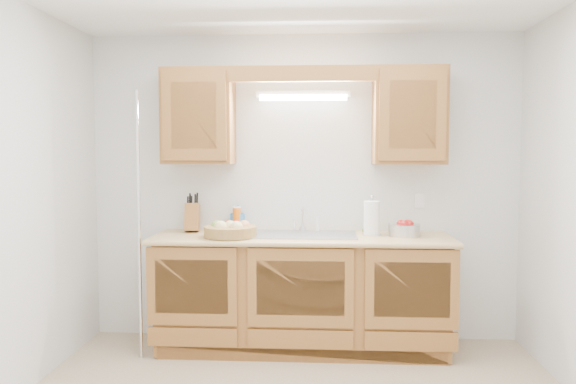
# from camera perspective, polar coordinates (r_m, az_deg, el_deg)

# --- Properties ---
(room) EXTENTS (3.52, 3.50, 2.50)m
(room) POSITION_cam_1_polar(r_m,az_deg,el_deg) (3.14, 0.71, -1.31)
(room) COLOR #C4AB8D
(room) RESTS_ON ground
(base_cabinets) EXTENTS (2.20, 0.60, 0.86)m
(base_cabinets) POSITION_cam_1_polar(r_m,az_deg,el_deg) (4.46, 1.42, -10.26)
(base_cabinets) COLOR brown
(base_cabinets) RESTS_ON ground
(countertop) EXTENTS (2.30, 0.63, 0.04)m
(countertop) POSITION_cam_1_polar(r_m,az_deg,el_deg) (4.36, 1.42, -4.70)
(countertop) COLOR tan
(countertop) RESTS_ON base_cabinets
(upper_cabinet_left) EXTENTS (0.55, 0.33, 0.75)m
(upper_cabinet_left) POSITION_cam_1_polar(r_m,az_deg,el_deg) (4.57, -9.04, 7.54)
(upper_cabinet_left) COLOR brown
(upper_cabinet_left) RESTS_ON room
(upper_cabinet_right) EXTENTS (0.55, 0.33, 0.75)m
(upper_cabinet_right) POSITION_cam_1_polar(r_m,az_deg,el_deg) (4.52, 12.19, 7.54)
(upper_cabinet_right) COLOR brown
(upper_cabinet_right) RESTS_ON room
(valance) EXTENTS (2.20, 0.05, 0.12)m
(valance) POSITION_cam_1_polar(r_m,az_deg,el_deg) (4.35, 1.46, 11.93)
(valance) COLOR brown
(valance) RESTS_ON room
(fluorescent_fixture) EXTENTS (0.76, 0.08, 0.08)m
(fluorescent_fixture) POSITION_cam_1_polar(r_m,az_deg,el_deg) (4.56, 1.55, 9.76)
(fluorescent_fixture) COLOR white
(fluorescent_fixture) RESTS_ON room
(sink) EXTENTS (0.84, 0.46, 0.36)m
(sink) POSITION_cam_1_polar(r_m,az_deg,el_deg) (4.39, 1.44, -5.33)
(sink) COLOR #9E9EA3
(sink) RESTS_ON countertop
(wire_shelf_pole) EXTENTS (0.03, 0.03, 2.00)m
(wire_shelf_pole) POSITION_cam_1_polar(r_m,az_deg,el_deg) (4.31, -14.89, -3.33)
(wire_shelf_pole) COLOR silver
(wire_shelf_pole) RESTS_ON ground
(outlet_plate) EXTENTS (0.08, 0.01, 0.12)m
(outlet_plate) POSITION_cam_1_polar(r_m,az_deg,el_deg) (4.70, 13.22, -0.85)
(outlet_plate) COLOR white
(outlet_plate) RESTS_ON room
(fruit_basket) EXTENTS (0.43, 0.43, 0.12)m
(fruit_basket) POSITION_cam_1_polar(r_m,az_deg,el_deg) (4.29, -5.87, -3.84)
(fruit_basket) COLOR #AB8145
(fruit_basket) RESTS_ON countertop
(knife_block) EXTENTS (0.13, 0.19, 0.33)m
(knife_block) POSITION_cam_1_polar(r_m,az_deg,el_deg) (4.62, -9.69, -2.54)
(knife_block) COLOR brown
(knife_block) RESTS_ON countertop
(orange_canister) EXTENTS (0.07, 0.07, 0.20)m
(orange_canister) POSITION_cam_1_polar(r_m,az_deg,el_deg) (4.60, -5.23, -2.72)
(orange_canister) COLOR orange
(orange_canister) RESTS_ON countertop
(soap_bottle) EXTENTS (0.11, 0.12, 0.21)m
(soap_bottle) POSITION_cam_1_polar(r_m,az_deg,el_deg) (4.64, -5.15, -2.63)
(soap_bottle) COLOR #2674C0
(soap_bottle) RESTS_ON countertop
(sponge) EXTENTS (0.12, 0.09, 0.02)m
(sponge) POSITION_cam_1_polar(r_m,az_deg,el_deg) (4.62, 8.25, -3.89)
(sponge) COLOR #CC333F
(sponge) RESTS_ON countertop
(paper_towel) EXTENTS (0.16, 0.16, 0.31)m
(paper_towel) POSITION_cam_1_polar(r_m,az_deg,el_deg) (4.41, 8.49, -2.66)
(paper_towel) COLOR silver
(paper_towel) RESTS_ON countertop
(apple_bowl) EXTENTS (0.29, 0.29, 0.13)m
(apple_bowl) POSITION_cam_1_polar(r_m,az_deg,el_deg) (4.41, 11.75, -3.70)
(apple_bowl) COLOR silver
(apple_bowl) RESTS_ON countertop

